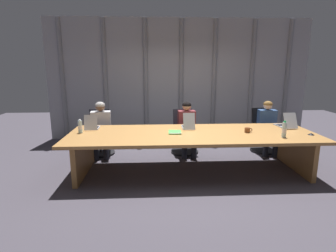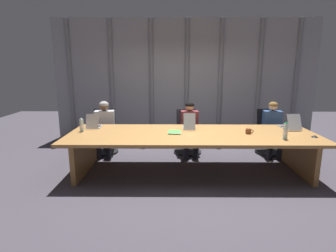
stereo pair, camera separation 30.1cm
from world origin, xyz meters
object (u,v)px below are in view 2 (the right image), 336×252
at_px(laptop_left_end, 94,125).
at_px(person_left_end, 104,125).
at_px(office_chair_center, 269,137).
at_px(person_center, 273,126).
at_px(office_chair_left_mid, 187,137).
at_px(water_bottle_primary, 82,126).
at_px(spiral_notepad, 175,132).
at_px(office_chair_left_end, 104,137).
at_px(person_left_mid, 190,126).
at_px(laptop_center, 290,126).
at_px(coffee_mug_near, 249,131).
at_px(conference_mic_left_side, 315,136).
at_px(laptop_left_mid, 189,125).
at_px(water_bottle_secondary, 285,131).

height_order(laptop_left_end, person_left_end, person_left_end).
height_order(office_chair_center, person_center, person_center).
distance_m(office_chair_left_mid, person_left_end, 1.81).
xyz_separation_m(water_bottle_primary, spiral_notepad, (1.67, -0.08, -0.10)).
relative_size(office_chair_left_end, person_left_mid, 0.84).
xyz_separation_m(laptop_center, coffee_mug_near, (-0.88, -0.39, -0.01)).
xyz_separation_m(laptop_left_end, conference_mic_left_side, (3.84, -0.65, -0.04)).
xyz_separation_m(laptop_left_mid, person_left_mid, (0.07, 0.64, -0.15)).
bearing_deg(office_chair_left_mid, person_left_mid, 6.33).
distance_m(office_chair_left_end, water_bottle_secondary, 3.69).
xyz_separation_m(office_chair_left_end, coffee_mug_near, (2.83, -1.18, 0.42)).
distance_m(laptop_left_mid, water_bottle_primary, 1.96).
relative_size(laptop_left_end, office_chair_center, 0.43).
distance_m(office_chair_center, spiral_notepad, 2.41).
xyz_separation_m(person_center, water_bottle_primary, (-3.76, -0.89, 0.19)).
xyz_separation_m(person_left_end, person_center, (3.58, -0.01, -0.01)).
xyz_separation_m(office_chair_left_end, office_chair_left_mid, (1.84, -0.00, -0.00)).
bearing_deg(water_bottle_secondary, laptop_left_mid, 153.88).
bearing_deg(laptop_left_mid, person_center, -70.54).
height_order(laptop_center, office_chair_left_mid, laptop_center).
relative_size(laptop_left_end, spiral_notepad, 1.28).
xyz_separation_m(water_bottle_primary, water_bottle_secondary, (3.44, -0.49, 0.02)).
bearing_deg(person_left_end, person_left_mid, 84.00).
bearing_deg(office_chair_center, person_left_end, -95.06).
distance_m(office_chair_left_end, coffee_mug_near, 3.09).
height_order(person_left_end, spiral_notepad, person_left_end).
bearing_deg(spiral_notepad, water_bottle_secondary, -9.60).
bearing_deg(office_chair_center, laptop_center, -2.08).
xyz_separation_m(office_chair_center, person_left_end, (-3.57, -0.15, 0.30)).
relative_size(office_chair_left_end, office_chair_left_mid, 1.01).
bearing_deg(office_chair_center, person_left_mid, -92.24).
relative_size(laptop_center, person_center, 0.43).
height_order(person_left_mid, conference_mic_left_side, person_left_mid).
height_order(laptop_left_end, office_chair_center, laptop_left_end).
relative_size(office_chair_left_mid, water_bottle_primary, 3.91).
bearing_deg(person_center, water_bottle_primary, -71.31).
bearing_deg(person_center, spiral_notepad, -59.81).
distance_m(water_bottle_primary, conference_mic_left_side, 4.00).
height_order(water_bottle_secondary, conference_mic_left_side, water_bottle_secondary).
bearing_deg(office_chair_left_mid, water_bottle_secondary, 36.59).
xyz_separation_m(laptop_left_end, coffee_mug_near, (2.81, -0.41, -0.01)).
height_order(office_chair_left_mid, water_bottle_secondary, water_bottle_secondary).
bearing_deg(water_bottle_secondary, coffee_mug_near, 143.62).
bearing_deg(office_chair_left_end, person_left_mid, 77.65).
distance_m(laptop_center, person_left_end, 3.71).
distance_m(water_bottle_primary, spiral_notepad, 1.67).
height_order(laptop_left_end, person_center, person_center).
xyz_separation_m(laptop_left_mid, laptop_center, (1.89, 0.01, -0.00)).
bearing_deg(laptop_left_mid, coffee_mug_near, -110.49).
bearing_deg(person_center, person_left_end, -84.71).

